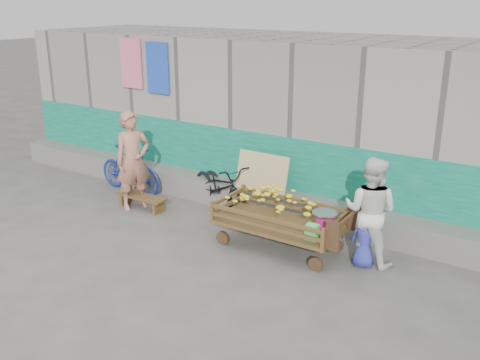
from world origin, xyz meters
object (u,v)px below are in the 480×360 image
Objects in this scene: woman at (370,211)px; bicycle_dark at (220,187)px; bench at (142,199)px; bicycle_blue at (130,169)px; vendor_man at (133,161)px; child at (364,240)px; banana_cart at (277,211)px.

bicycle_dark is (-2.96, 0.48, -0.35)m from woman.
bench is 0.63× the size of woman.
woman is 1.04× the size of bicycle_blue.
woman is at bearing -61.51° from vendor_man.
woman is at bearing -102.58° from child.
child reaches higher than bench.
banana_cart is at bearing -98.25° from bicycle_blue.
bicycle_blue reaches higher than bench.
vendor_man reaches higher than bicycle_blue.
bench is 1.24× the size of child.
child is (4.38, 0.09, -0.50)m from vendor_man.
banana_cart is at bearing -1.67° from bench.
bench is 1.49m from bicycle_dark.
banana_cart is 1.40m from woman.
banana_cart is 1.38m from child.
child is at bearing 88.54° from woman.
bicycle_dark is at bearing -10.64° from woman.
bicycle_blue is at bearing 145.61° from bench.
banana_cart is 3.76m from bicycle_blue.
child is 0.53× the size of bicycle_blue.
bench is at bearing -11.62° from child.
vendor_man reaches higher than bench.
bench is at bearing 178.33° from banana_cart.
bench is (-2.89, 0.08, -0.43)m from banana_cart.
child is 5.08m from bicycle_blue.
banana_cart is 1.36× the size of bicycle_blue.
bicycle_dark is at bearing -24.63° from child.
bicycle_dark is at bearing -84.36° from bicycle_blue.
vendor_man is 1.16× the size of bicycle_blue.
bicycle_dark reaches higher than bench.
vendor_man is 4.39m from woman.
woman reaches higher than bicycle_blue.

